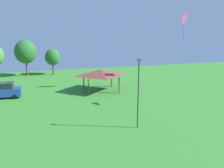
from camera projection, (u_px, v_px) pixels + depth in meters
The scene contains 6 objects.
kite_flying_2 at pixel (185, 19), 34.17m from camera, with size 1.86×1.42×4.60m.
parked_car_second_from_left at pixel (5, 90), 34.71m from camera, with size 4.69×2.18×2.33m.
park_pavilion at pixel (101, 72), 38.30m from camera, with size 6.35×5.58×3.60m.
light_post_1 at pixel (138, 90), 23.79m from camera, with size 0.36×0.20×7.23m.
treeline_tree_3 at pixel (25, 52), 49.73m from camera, with size 4.48×4.48×7.61m.
treeline_tree_4 at pixel (53, 57), 51.53m from camera, with size 3.25×3.25×5.61m.
Camera 1 is at (-3.95, 1.59, 10.23)m, focal length 38.00 mm.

